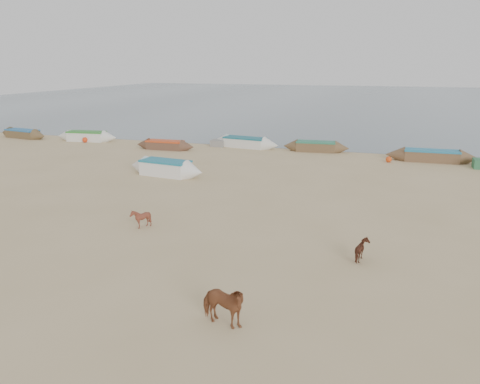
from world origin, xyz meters
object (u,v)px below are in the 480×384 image
Objects in this scene: calf_front at (141,218)px; near_canoe at (166,168)px; calf_right at (363,250)px; cow_adult at (223,305)px.

calf_front is 10.11m from near_canoe.
calf_right is at bearing -29.94° from near_canoe.
calf_front is at bearing 56.30° from cow_adult.
calf_front is at bearing -61.85° from near_canoe.
cow_adult is at bearing 27.75° from calf_front.
calf_front reaches higher than calf_right.
calf_right is 0.15× the size of near_canoe.
calf_front is at bearing 69.42° from calf_right.
calf_right is (3.38, 5.81, -0.23)m from cow_adult.
near_canoe is at bearing -175.67° from calf_front.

